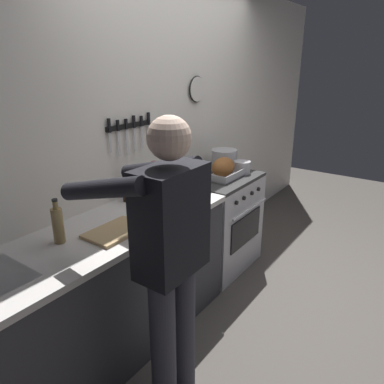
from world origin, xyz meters
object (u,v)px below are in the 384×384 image
stove (216,221)px  bottle_cooking_oil (161,182)px  saucepan (242,167)px  stock_pot (224,159)px  bottle_soy_sauce (126,189)px  bottle_dish_soap (138,186)px  roasting_pan (223,169)px  bottle_vinegar (58,225)px  cutting_board (116,231)px  bottle_wine_red (154,185)px  person_cook (168,254)px  bottle_olive_oil (170,177)px

stove → bottle_cooking_oil: 0.90m
saucepan → bottle_cooking_oil: 0.94m
stock_pot → bottle_soy_sauce: 1.21m
bottle_dish_soap → roasting_pan: bearing=-20.2°
bottle_vinegar → cutting_board: bearing=-31.9°
saucepan → stove: bearing=149.2°
bottle_vinegar → bottle_dish_soap: bearing=11.0°
bottle_wine_red → roasting_pan: bearing=-8.3°
stove → bottle_soy_sauce: size_ratio=3.91×
person_cook → bottle_vinegar: person_cook is taller
roasting_pan → bottle_olive_oil: bottle_olive_oil is taller
bottle_soy_sauce → bottle_cooking_oil: bearing=-31.7°
bottle_cooking_oil → cutting_board: bearing=-164.4°
cutting_board → bottle_cooking_oil: size_ratio=1.33×
bottle_soy_sauce → bottle_vinegar: size_ratio=0.86×
bottle_wine_red → bottle_vinegar: (-0.82, 0.01, -0.02)m
stock_pot → bottle_cooking_oil: size_ratio=0.92×
stove → stock_pot: bearing=18.9°
stock_pot → bottle_wine_red: bearing=-177.9°
person_cook → bottle_wine_red: 0.90m
saucepan → bottle_dish_soap: 1.08m
cutting_board → saucepan: bearing=-1.1°
roasting_pan → bottle_soy_sauce: 0.97m
stove → bottle_soy_sauce: bottle_soy_sauce is taller
roasting_pan → stock_pot: 0.32m
roasting_pan → saucepan: bearing=-17.3°
stove → cutting_board: (-1.35, -0.10, 0.46)m
bottle_olive_oil → bottle_soy_sauce: (-0.39, 0.11, -0.02)m
person_cook → saucepan: bearing=-62.7°
person_cook → cutting_board: (0.09, 0.48, -0.04)m
bottle_cooking_oil → stove: bearing=-6.7°
bottle_olive_oil → bottle_soy_sauce: bearing=164.2°
bottle_olive_oil → bottle_wine_red: 0.27m
saucepan → cutting_board: size_ratio=0.44×
cutting_board → bottle_vinegar: (-0.27, 0.17, 0.10)m
roasting_pan → stove: bearing=85.6°
person_cook → roasting_pan: 1.52m
bottle_wine_red → stove: bearing=-3.9°
bottle_olive_oil → bottle_dish_soap: bottle_olive_oil is taller
bottle_cooking_oil → roasting_pan: bearing=-11.7°
saucepan → cutting_board: saucepan is taller
roasting_pan → bottle_dish_soap: (-0.79, 0.29, -0.00)m
bottle_dish_soap → bottle_olive_oil: bearing=-23.9°
stock_pot → bottle_vinegar: size_ratio=0.94×
bottle_wine_red → person_cook: bearing=-134.6°
bottle_olive_oil → stock_pot: bearing=-1.5°
saucepan → bottle_dish_soap: size_ratio=0.80×
stove → bottle_soy_sauce: bearing=166.4°
saucepan → bottle_vinegar: size_ratio=0.59×
saucepan → bottle_cooking_oil: (-0.92, 0.21, 0.06)m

